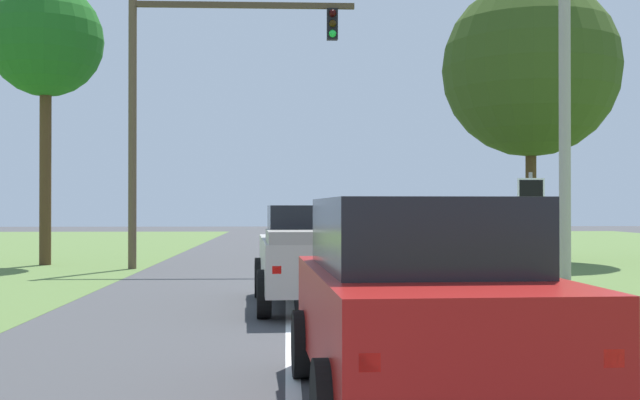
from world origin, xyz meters
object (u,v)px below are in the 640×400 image
traffic_light (187,84)px  utility_pole_right (565,113)px  oak_tree_right (531,69)px  red_suv_near (419,297)px  extra_tree_1 (46,42)px  pickup_truck_lead (315,255)px  keep_moving_sign (531,215)px

traffic_light → utility_pole_right: 10.78m
oak_tree_right → utility_pole_right: (-1.48, -7.56, -2.37)m
traffic_light → oak_tree_right: bearing=15.0°
oak_tree_right → red_suv_near: bearing=-109.8°
red_suv_near → extra_tree_1: bearing=115.6°
pickup_truck_lead → traffic_light: (-3.45, 9.22, 4.47)m
utility_pole_right → extra_tree_1: 15.85m
red_suv_near → traffic_light: size_ratio=0.54×
pickup_truck_lead → utility_pole_right: bearing=36.8°
utility_pole_right → extra_tree_1: extra_tree_1 is taller
oak_tree_right → utility_pole_right: bearing=-101.1°
traffic_light → extra_tree_1: extra_tree_1 is taller
traffic_light → red_suv_near: bearing=-76.0°
keep_moving_sign → extra_tree_1: size_ratio=0.29×
pickup_truck_lead → extra_tree_1: size_ratio=0.56×
oak_tree_right → utility_pole_right: 8.06m
pickup_truck_lead → utility_pole_right: utility_pole_right is taller
traffic_light → extra_tree_1: size_ratio=0.95×
pickup_truck_lead → utility_pole_right: size_ratio=0.61×
red_suv_near → oak_tree_right: size_ratio=0.48×
keep_moving_sign → utility_pole_right: bearing=52.8°
traffic_light → extra_tree_1: bearing=159.6°
red_suv_near → pickup_truck_lead: bearing=95.3°
pickup_truck_lead → traffic_light: size_ratio=0.60×
red_suv_near → extra_tree_1: extra_tree_1 is taller
keep_moving_sign → utility_pole_right: utility_pole_right is taller
red_suv_near → keep_moving_sign: 10.95m
pickup_truck_lead → oak_tree_right: size_ratio=0.53×
pickup_truck_lead → traffic_light: traffic_light is taller
pickup_truck_lead → keep_moving_sign: 5.62m
extra_tree_1 → traffic_light: bearing=-20.4°
oak_tree_right → extra_tree_1: 15.81m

